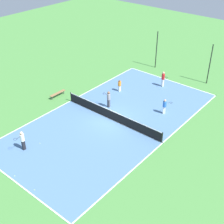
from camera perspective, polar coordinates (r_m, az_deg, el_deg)
The scene contains 15 objects.
ground_plane at distance 30.17m, azimuth 0.00°, elevation -1.45°, with size 80.00×80.00×0.00m, color #47843D.
court_surface at distance 30.16m, azimuth 0.00°, elevation -1.43°, with size 11.54×22.09×0.02m.
tennis_net at distance 29.86m, azimuth 0.00°, elevation -0.55°, with size 11.34×0.10×1.06m.
bench at distance 34.43m, azimuth -9.90°, elevation 3.38°, with size 0.36×2.00×0.45m.
player_baseline_gray at distance 31.63m, azimuth -0.63°, elevation 2.56°, with size 0.94×0.37×1.82m.
player_near_blue at distance 31.05m, azimuth 9.60°, elevation 1.17°, with size 0.91×0.88×1.61m.
player_center_orange at distance 34.79m, azimuth 1.39°, elevation 4.96°, with size 0.37×0.37×1.40m.
player_far_white at distance 26.88m, azimuth -16.07°, elevation -4.81°, with size 0.41×0.96×1.82m.
player_coach_red at distance 36.20m, azimuth 9.33°, elevation 6.16°, with size 0.99×0.66×1.83m.
tennis_ball_left_sideline at distance 23.71m, azimuth -14.02°, elevation -13.66°, with size 0.07×0.07×0.07m, color #CCE033.
tennis_ball_far_baseline at distance 25.16m, azimuth -17.38°, elevation -11.08°, with size 0.07×0.07×0.07m, color #CCE033.
tennis_ball_midcourt at distance 31.43m, azimuth -2.14°, elevation 0.17°, with size 0.07×0.07×0.07m, color #CCE033.
tennis_ball_right_alley at distance 27.79m, azimuth -13.04°, elevation -5.60°, with size 0.07×0.07×0.07m, color #CCE033.
fence_post_back_left at distance 40.59m, azimuth 8.13°, elevation 11.18°, with size 0.12×0.12×4.76m.
fence_post_back_right at distance 37.65m, azimuth 17.44°, elevation 8.30°, with size 0.12×0.12×4.76m.
Camera 1 is at (16.03, -19.35, 16.69)m, focal length 50.00 mm.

